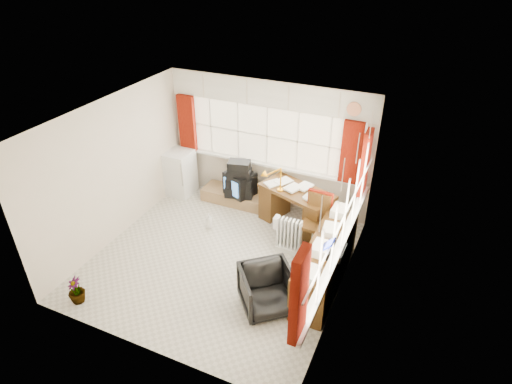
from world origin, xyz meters
TOP-DOWN VIEW (x-y plane):
  - ground at (0.00, 0.00)m, footprint 4.00×4.00m
  - room_walls at (0.00, 0.00)m, footprint 4.00×4.00m
  - window_back at (0.00, 1.94)m, footprint 3.70×0.12m
  - window_right at (1.94, 0.00)m, footprint 0.12×3.70m
  - curtains at (0.92, 0.93)m, footprint 3.83×3.83m
  - overhead_cabinets at (0.98, 0.98)m, footprint 3.98×3.98m
  - desk at (0.81, 1.44)m, footprint 1.47×1.06m
  - desk_lamp at (0.54, 1.31)m, footprint 0.17×0.14m
  - task_chair at (1.33, 1.01)m, footprint 0.46×0.49m
  - office_chair at (1.13, -0.67)m, footprint 1.02×1.02m
  - radiator at (0.96, 0.67)m, footprint 0.43×0.18m
  - credenza at (1.73, 0.20)m, footprint 0.50×2.00m
  - file_tray at (1.89, -0.03)m, footprint 0.28×0.36m
  - tv_bench at (-0.55, 1.72)m, footprint 1.40×0.50m
  - crt_tv at (-0.45, 1.68)m, footprint 0.65×0.62m
  - hifi_stack at (-0.43, 1.63)m, footprint 0.61×0.47m
  - mini_fridge at (-1.80, 1.59)m, footprint 0.56×0.56m
  - spray_bottle_a at (-0.61, 0.71)m, footprint 0.16×0.17m
  - spray_bottle_b at (0.35, 1.46)m, footprint 0.11×0.11m
  - flower_vase at (-1.47, -1.71)m, footprint 0.32×0.32m

SIDE VIEW (x-z plane):
  - ground at x=0.00m, z-range 0.00..0.00m
  - spray_bottle_b at x=0.35m, z-range 0.00..0.20m
  - tv_bench at x=-0.55m, z-range 0.00..0.25m
  - spray_bottle_a at x=-0.61m, z-range 0.00..0.32m
  - flower_vase at x=-1.47m, z-range 0.00..0.43m
  - radiator at x=0.96m, z-range -0.06..0.59m
  - office_chair at x=1.13m, z-range 0.00..0.67m
  - credenza at x=1.73m, z-range -0.03..0.82m
  - desk at x=0.81m, z-range 0.02..0.83m
  - mini_fridge at x=-1.80m, z-range 0.00..0.94m
  - crt_tv at x=-0.45m, z-range 0.25..0.72m
  - task_chair at x=1.33m, z-range 0.03..1.08m
  - hifi_stack at x=-0.43m, z-range 0.22..0.96m
  - file_tray at x=1.89m, z-range 0.75..0.87m
  - window_back at x=0.00m, z-range -0.85..2.75m
  - window_right at x=1.94m, z-range -0.85..2.75m
  - desk_lamp at x=0.54m, z-range 0.86..1.33m
  - curtains at x=0.92m, z-range 0.88..2.03m
  - room_walls at x=0.00m, z-range -0.50..3.50m
  - overhead_cabinets at x=0.98m, z-range 2.01..2.49m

